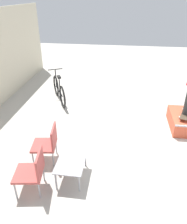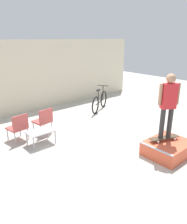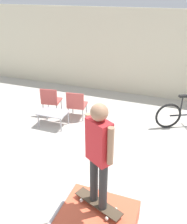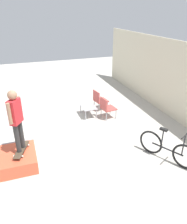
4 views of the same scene
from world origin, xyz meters
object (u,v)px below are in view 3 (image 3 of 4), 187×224
at_px(person_skater, 99,150).
at_px(patio_chair_right, 77,104).
at_px(skate_ramp_box, 96,222).
at_px(patio_chair_left, 51,100).
at_px(coffee_table, 53,114).
at_px(bicycle, 186,114).
at_px(skateboard_on_ramp, 98,203).

relative_size(person_skater, patio_chair_right, 1.98).
distance_m(skate_ramp_box, patio_chair_right, 3.97).
relative_size(person_skater, patio_chair_left, 1.98).
distance_m(skate_ramp_box, patio_chair_left, 4.45).
xyz_separation_m(coffee_table, patio_chair_right, (0.45, 0.63, 0.12)).
bearing_deg(person_skater, coffee_table, 161.82).
distance_m(skate_ramp_box, bicycle, 4.29).
distance_m(person_skater, patio_chair_left, 4.45).
bearing_deg(person_skater, patio_chair_right, 150.54).
height_order(patio_chair_right, bicycle, bicycle).
relative_size(patio_chair_left, bicycle, 0.54).
height_order(skate_ramp_box, person_skater, person_skater).
xyz_separation_m(skate_ramp_box, patio_chair_right, (-1.90, 3.48, 0.30)).
height_order(skateboard_on_ramp, bicycle, bicycle).
bearing_deg(skate_ramp_box, patio_chair_left, 128.46).
bearing_deg(bicycle, patio_chair_left, 161.07).
height_order(coffee_table, bicycle, bicycle).
height_order(patio_chair_left, bicycle, bicycle).
xyz_separation_m(patio_chair_left, patio_chair_right, (0.87, -0.00, 0.00)).
bearing_deg(coffee_table, bicycle, 19.76).
relative_size(person_skater, coffee_table, 2.15).
height_order(coffee_table, patio_chair_right, patio_chair_right).
distance_m(skate_ramp_box, person_skater, 1.33).
bearing_deg(skateboard_on_ramp, person_skater, -69.06).
bearing_deg(patio_chair_left, coffee_table, 114.19).
xyz_separation_m(person_skater, patio_chair_left, (-2.74, 3.35, -1.02)).
height_order(skate_ramp_box, patio_chair_right, patio_chair_right).
bearing_deg(coffee_table, skateboard_on_ramp, -49.45).
bearing_deg(skate_ramp_box, skateboard_on_ramp, 98.17).
bearing_deg(patio_chair_left, skate_ramp_box, 119.11).
bearing_deg(skate_ramp_box, coffee_table, 129.47).
bearing_deg(coffee_table, patio_chair_left, 123.54).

